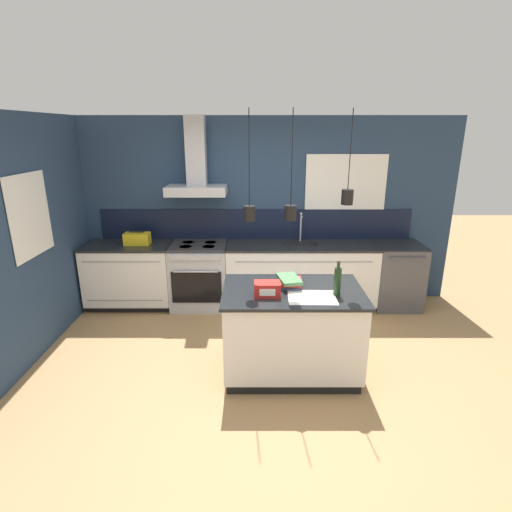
% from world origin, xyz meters
% --- Properties ---
extents(ground_plane, '(16.00, 16.00, 0.00)m').
position_xyz_m(ground_plane, '(0.00, 0.00, 0.00)').
color(ground_plane, '#A87F51').
rests_on(ground_plane, ground).
extents(wall_back, '(5.60, 2.06, 2.60)m').
position_xyz_m(wall_back, '(-0.04, 2.00, 1.36)').
color(wall_back, navy).
rests_on(wall_back, ground_plane).
extents(wall_left, '(0.08, 3.80, 2.60)m').
position_xyz_m(wall_left, '(-2.43, 0.70, 1.30)').
color(wall_left, navy).
rests_on(wall_left, ground_plane).
extents(counter_run_left, '(1.19, 0.64, 0.91)m').
position_xyz_m(counter_run_left, '(-1.78, 1.69, 0.46)').
color(counter_run_left, black).
rests_on(counter_run_left, ground_plane).
extents(counter_run_sink, '(2.08, 0.64, 1.32)m').
position_xyz_m(counter_run_sink, '(0.63, 1.69, 0.46)').
color(counter_run_sink, black).
rests_on(counter_run_sink, ground_plane).
extents(oven_range, '(0.78, 0.66, 0.91)m').
position_xyz_m(oven_range, '(-0.80, 1.69, 0.46)').
color(oven_range, '#B5B5BA').
rests_on(oven_range, ground_plane).
extents(dishwasher, '(0.64, 0.65, 0.91)m').
position_xyz_m(dishwasher, '(1.98, 1.69, 0.46)').
color(dishwasher, '#4C4C51').
rests_on(dishwasher, ground_plane).
extents(kitchen_island, '(1.39, 0.90, 0.91)m').
position_xyz_m(kitchen_island, '(0.36, 0.06, 0.46)').
color(kitchen_island, black).
rests_on(kitchen_island, ground_plane).
extents(bottle_on_island, '(0.07, 0.07, 0.34)m').
position_xyz_m(bottle_on_island, '(0.77, -0.08, 1.05)').
color(bottle_on_island, '#193319').
rests_on(bottle_on_island, kitchen_island).
extents(book_stack, '(0.27, 0.35, 0.10)m').
position_xyz_m(book_stack, '(0.34, 0.16, 0.96)').
color(book_stack, '#335684').
rests_on(book_stack, kitchen_island).
extents(red_supply_box, '(0.25, 0.17, 0.13)m').
position_xyz_m(red_supply_box, '(0.11, -0.09, 0.98)').
color(red_supply_box, red).
rests_on(red_supply_box, kitchen_island).
extents(paper_pile, '(0.46, 0.36, 0.01)m').
position_xyz_m(paper_pile, '(0.53, -0.14, 0.91)').
color(paper_pile, silver).
rests_on(paper_pile, kitchen_island).
extents(yellow_toolbox, '(0.34, 0.18, 0.19)m').
position_xyz_m(yellow_toolbox, '(-1.63, 1.69, 0.99)').
color(yellow_toolbox, gold).
rests_on(yellow_toolbox, counter_run_left).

